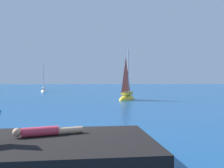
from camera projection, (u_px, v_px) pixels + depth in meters
name	position (u px, v px, depth m)	size (l,w,h in m)	color
ground_plane	(63.00, 139.00, 9.69)	(160.00, 160.00, 0.00)	navy
shore_ledge	(33.00, 156.00, 6.28)	(5.74, 3.20, 0.77)	black
boulder_seaward	(95.00, 152.00, 8.00)	(1.09, 0.87, 0.60)	black
boulder_inland	(72.00, 156.00, 7.66)	(0.98, 0.79, 0.54)	black
sailboat_near	(127.00, 97.00, 26.72)	(2.35, 3.04, 5.59)	yellow
sailboat_far	(44.00, 90.00, 41.48)	(1.25, 2.58, 4.69)	white
person_sunbather	(45.00, 131.00, 6.75)	(1.69, 0.77, 0.25)	#DB384C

